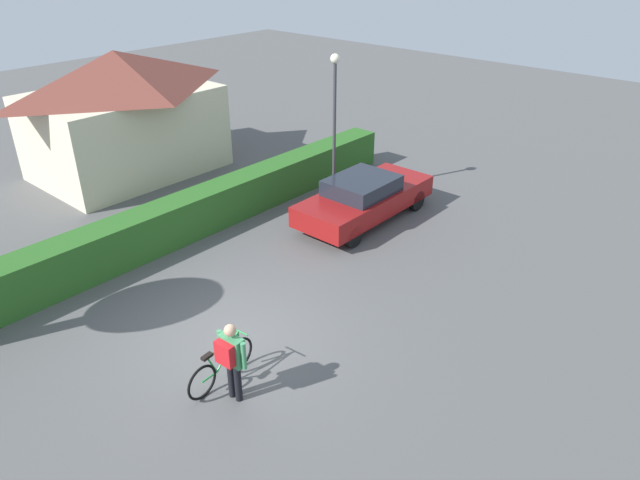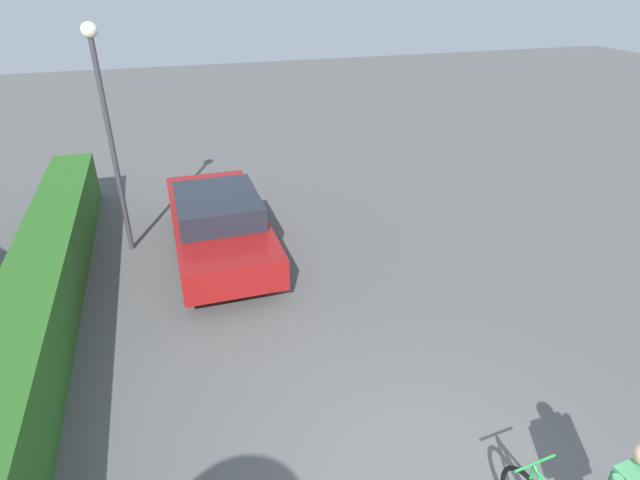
{
  "view_description": "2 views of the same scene",
  "coord_description": "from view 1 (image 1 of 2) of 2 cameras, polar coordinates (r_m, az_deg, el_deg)",
  "views": [
    {
      "loc": [
        -6.03,
        -7.67,
        7.47
      ],
      "look_at": [
        2.69,
        0.02,
        1.24
      ],
      "focal_mm": 32.6,
      "sensor_mm": 36.0,
      "label": 1
    },
    {
      "loc": [
        -3.11,
        2.25,
        5.16
      ],
      "look_at": [
        3.7,
        0.13,
        1.37
      ],
      "focal_mm": 28.7,
      "sensor_mm": 36.0,
      "label": 2
    }
  ],
  "objects": [
    {
      "name": "house_distant",
      "position": [
        20.89,
        -18.83,
        11.78
      ],
      "size": [
        6.02,
        4.35,
        4.09
      ],
      "color": "beige",
      "rests_on": "ground"
    },
    {
      "name": "hedge_row",
      "position": [
        15.2,
        -19.64,
        -0.58
      ],
      "size": [
        20.28,
        0.9,
        1.15
      ],
      "primitive_type": "cube",
      "color": "#295F21",
      "rests_on": "ground"
    },
    {
      "name": "street_lamp",
      "position": [
        17.58,
        1.44,
        12.82
      ],
      "size": [
        0.28,
        0.28,
        4.38
      ],
      "color": "#38383D",
      "rests_on": "ground"
    },
    {
      "name": "bicycle",
      "position": [
        11.08,
        -9.66,
        -12.12
      ],
      "size": [
        1.65,
        0.5,
        0.91
      ],
      "color": "black",
      "rests_on": "ground"
    },
    {
      "name": "ground_plane",
      "position": [
        12.29,
        -8.36,
        -9.62
      ],
      "size": [
        60.0,
        60.0,
        0.0
      ],
      "primitive_type": "plane",
      "color": "#535353"
    },
    {
      "name": "parked_car_near",
      "position": [
        16.72,
        4.37,
        4.19
      ],
      "size": [
        4.52,
        1.78,
        1.34
      ],
      "color": "maroon",
      "rests_on": "ground"
    },
    {
      "name": "person_rider",
      "position": [
        10.33,
        -8.73,
        -11.19
      ],
      "size": [
        0.37,
        0.65,
        1.61
      ],
      "color": "black",
      "rests_on": "ground"
    }
  ]
}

